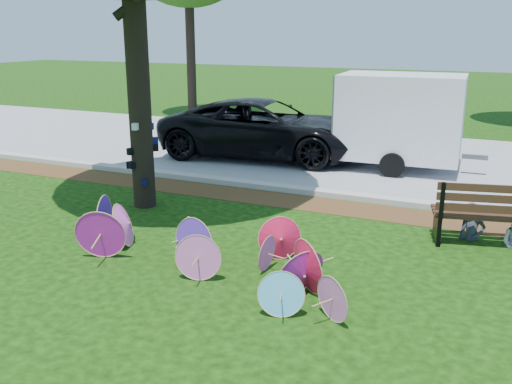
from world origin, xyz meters
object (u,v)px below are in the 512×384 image
at_px(black_van, 265,129).
at_px(cargo_trailer, 400,117).
at_px(park_bench, 497,212).
at_px(person_left, 475,205).
at_px(parasol_pile, 200,245).

relative_size(black_van, cargo_trailer, 1.92).
distance_m(cargo_trailer, park_bench, 5.33).
bearing_deg(black_van, park_bench, -132.25).
height_order(black_van, person_left, black_van).
relative_size(parasol_pile, black_van, 0.84).
bearing_deg(parasol_pile, cargo_trailer, 78.93).
distance_m(parasol_pile, black_van, 7.74).
height_order(black_van, cargo_trailer, cargo_trailer).
bearing_deg(cargo_trailer, black_van, 179.03).
relative_size(black_van, park_bench, 2.75).
height_order(cargo_trailer, park_bench, cargo_trailer).
xyz_separation_m(cargo_trailer, park_bench, (2.47, -4.65, -0.80)).
bearing_deg(black_van, cargo_trailer, -93.69).
distance_m(cargo_trailer, person_left, 5.12).
height_order(parasol_pile, person_left, person_left).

